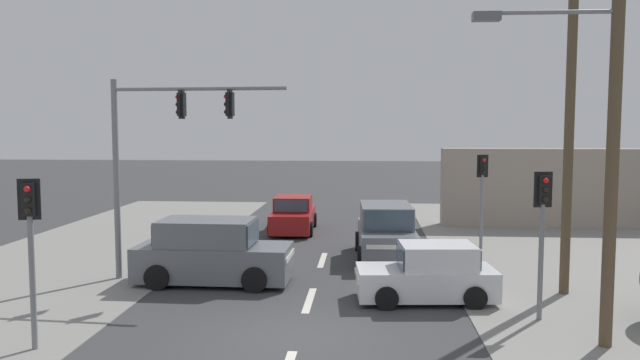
{
  "coord_description": "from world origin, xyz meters",
  "views": [
    {
      "loc": [
        1.48,
        -13.18,
        4.62
      ],
      "look_at": [
        0.21,
        4.0,
        3.13
      ],
      "focal_mm": 35.0,
      "sensor_mm": 36.0,
      "label": 1
    }
  ],
  "objects_px": {
    "pedestal_signal_far_median": "(482,185)",
    "utility_pole_foreground_right": "(608,99)",
    "utility_pole_midground_right": "(570,100)",
    "traffic_signal_mast": "(157,142)",
    "pedestal_signal_right_kerb": "(542,220)",
    "pedestal_signal_left_kerb": "(30,235)",
    "suv_crossing_left": "(212,253)",
    "suv_kerbside_parked": "(386,234)",
    "sedan_oncoming_mid": "(293,215)",
    "hatchback_receding_far": "(429,275)"
  },
  "relations": [
    {
      "from": "pedestal_signal_far_median",
      "to": "utility_pole_foreground_right",
      "type": "bearing_deg",
      "value": -86.95
    },
    {
      "from": "utility_pole_foreground_right",
      "to": "utility_pole_midground_right",
      "type": "distance_m",
      "value": 4.23
    },
    {
      "from": "traffic_signal_mast",
      "to": "pedestal_signal_far_median",
      "type": "bearing_deg",
      "value": 27.71
    },
    {
      "from": "pedestal_signal_right_kerb",
      "to": "pedestal_signal_far_median",
      "type": "xyz_separation_m",
      "value": [
        0.19,
        8.68,
        0.0
      ]
    },
    {
      "from": "pedestal_signal_left_kerb",
      "to": "utility_pole_foreground_right",
      "type": "bearing_deg",
      "value": 5.13
    },
    {
      "from": "pedestal_signal_left_kerb",
      "to": "suv_crossing_left",
      "type": "bearing_deg",
      "value": 68.13
    },
    {
      "from": "suv_crossing_left",
      "to": "suv_kerbside_parked",
      "type": "relative_size",
      "value": 0.99
    },
    {
      "from": "suv_crossing_left",
      "to": "pedestal_signal_left_kerb",
      "type": "bearing_deg",
      "value": -111.87
    },
    {
      "from": "traffic_signal_mast",
      "to": "pedestal_signal_far_median",
      "type": "distance_m",
      "value": 11.99
    },
    {
      "from": "pedestal_signal_far_median",
      "to": "sedan_oncoming_mid",
      "type": "distance_m",
      "value": 8.45
    },
    {
      "from": "utility_pole_foreground_right",
      "to": "sedan_oncoming_mid",
      "type": "xyz_separation_m",
      "value": [
        -8.07,
        13.89,
        -4.46
      ]
    },
    {
      "from": "traffic_signal_mast",
      "to": "sedan_oncoming_mid",
      "type": "distance_m",
      "value": 10.08
    },
    {
      "from": "pedestal_signal_right_kerb",
      "to": "sedan_oncoming_mid",
      "type": "relative_size",
      "value": 0.83
    },
    {
      "from": "utility_pole_foreground_right",
      "to": "suv_crossing_left",
      "type": "bearing_deg",
      "value": 153.56
    },
    {
      "from": "pedestal_signal_left_kerb",
      "to": "suv_kerbside_parked",
      "type": "height_order",
      "value": "pedestal_signal_left_kerb"
    },
    {
      "from": "suv_kerbside_parked",
      "to": "sedan_oncoming_mid",
      "type": "bearing_deg",
      "value": 125.67
    },
    {
      "from": "utility_pole_midground_right",
      "to": "suv_crossing_left",
      "type": "relative_size",
      "value": 2.22
    },
    {
      "from": "suv_kerbside_parked",
      "to": "utility_pole_foreground_right",
      "type": "bearing_deg",
      "value": -63.73
    },
    {
      "from": "utility_pole_foreground_right",
      "to": "utility_pole_midground_right",
      "type": "xyz_separation_m",
      "value": [
        0.58,
        4.19,
        0.17
      ]
    },
    {
      "from": "utility_pole_foreground_right",
      "to": "suv_crossing_left",
      "type": "distance_m",
      "value": 11.33
    },
    {
      "from": "utility_pole_foreground_right",
      "to": "pedestal_signal_far_median",
      "type": "xyz_separation_m",
      "value": [
        -0.55,
        10.41,
        -2.74
      ]
    },
    {
      "from": "suv_crossing_left",
      "to": "sedan_oncoming_mid",
      "type": "xyz_separation_m",
      "value": [
        1.33,
        9.21,
        -0.18
      ]
    },
    {
      "from": "utility_pole_foreground_right",
      "to": "traffic_signal_mast",
      "type": "relative_size",
      "value": 1.6
    },
    {
      "from": "suv_kerbside_parked",
      "to": "suv_crossing_left",
      "type": "bearing_deg",
      "value": -144.02
    },
    {
      "from": "hatchback_receding_far",
      "to": "suv_kerbside_parked",
      "type": "xyz_separation_m",
      "value": [
        -0.96,
        5.25,
        0.18
      ]
    },
    {
      "from": "suv_crossing_left",
      "to": "traffic_signal_mast",
      "type": "bearing_deg",
      "value": 172.33
    },
    {
      "from": "pedestal_signal_far_median",
      "to": "utility_pole_midground_right",
      "type": "bearing_deg",
      "value": -79.7
    },
    {
      "from": "pedestal_signal_left_kerb",
      "to": "pedestal_signal_far_median",
      "type": "relative_size",
      "value": 1.0
    },
    {
      "from": "utility_pole_foreground_right",
      "to": "suv_kerbside_parked",
      "type": "relative_size",
      "value": 2.08
    },
    {
      "from": "utility_pole_foreground_right",
      "to": "suv_kerbside_parked",
      "type": "distance_m",
      "value": 10.36
    },
    {
      "from": "utility_pole_foreground_right",
      "to": "pedestal_signal_right_kerb",
      "type": "height_order",
      "value": "utility_pole_foreground_right"
    },
    {
      "from": "pedestal_signal_right_kerb",
      "to": "suv_crossing_left",
      "type": "relative_size",
      "value": 0.78
    },
    {
      "from": "pedestal_signal_right_kerb",
      "to": "pedestal_signal_left_kerb",
      "type": "distance_m",
      "value": 11.3
    },
    {
      "from": "hatchback_receding_far",
      "to": "sedan_oncoming_mid",
      "type": "height_order",
      "value": "sedan_oncoming_mid"
    },
    {
      "from": "utility_pole_foreground_right",
      "to": "hatchback_receding_far",
      "type": "bearing_deg",
      "value": 134.95
    },
    {
      "from": "traffic_signal_mast",
      "to": "suv_kerbside_parked",
      "type": "distance_m",
      "value": 8.41
    },
    {
      "from": "hatchback_receding_far",
      "to": "sedan_oncoming_mid",
      "type": "distance_m",
      "value": 11.72
    },
    {
      "from": "pedestal_signal_right_kerb",
      "to": "pedestal_signal_left_kerb",
      "type": "relative_size",
      "value": 1.0
    },
    {
      "from": "suv_crossing_left",
      "to": "sedan_oncoming_mid",
      "type": "relative_size",
      "value": 1.07
    },
    {
      "from": "pedestal_signal_right_kerb",
      "to": "pedestal_signal_left_kerb",
      "type": "height_order",
      "value": "same"
    },
    {
      "from": "traffic_signal_mast",
      "to": "hatchback_receding_far",
      "type": "distance_m",
      "value": 8.73
    },
    {
      "from": "pedestal_signal_left_kerb",
      "to": "suv_crossing_left",
      "type": "xyz_separation_m",
      "value": [
        2.3,
        5.72,
        -1.53
      ]
    },
    {
      "from": "utility_pole_foreground_right",
      "to": "utility_pole_midground_right",
      "type": "height_order",
      "value": "utility_pole_midground_right"
    },
    {
      "from": "utility_pole_foreground_right",
      "to": "pedestal_signal_far_median",
      "type": "distance_m",
      "value": 10.78
    },
    {
      "from": "utility_pole_midground_right",
      "to": "sedan_oncoming_mid",
      "type": "distance_m",
      "value": 13.79
    },
    {
      "from": "pedestal_signal_left_kerb",
      "to": "hatchback_receding_far",
      "type": "bearing_deg",
      "value": 26.72
    },
    {
      "from": "utility_pole_foreground_right",
      "to": "suv_kerbside_parked",
      "type": "xyz_separation_m",
      "value": [
        -4.18,
        8.47,
        -4.28
      ]
    },
    {
      "from": "pedestal_signal_far_median",
      "to": "hatchback_receding_far",
      "type": "bearing_deg",
      "value": -110.29
    },
    {
      "from": "pedestal_signal_right_kerb",
      "to": "sedan_oncoming_mid",
      "type": "xyz_separation_m",
      "value": [
        -7.32,
        12.15,
        -1.71
      ]
    },
    {
      "from": "hatchback_receding_far",
      "to": "utility_pole_midground_right",
      "type": "bearing_deg",
      "value": 14.34
    }
  ]
}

